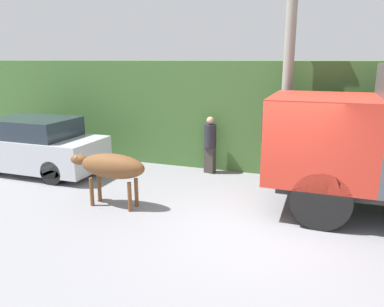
% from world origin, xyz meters
% --- Properties ---
extents(ground_plane, '(60.00, 60.00, 0.00)m').
position_xyz_m(ground_plane, '(0.00, 0.00, 0.00)').
color(ground_plane, gray).
extents(hillside_embankment, '(32.00, 6.81, 3.23)m').
position_xyz_m(hillside_embankment, '(0.00, 7.05, 1.62)').
color(hillside_embankment, '#426B33').
rests_on(hillside_embankment, ground_plane).
extents(brown_cow, '(1.90, 0.56, 1.23)m').
position_xyz_m(brown_cow, '(-3.51, 0.05, 0.93)').
color(brown_cow, brown).
rests_on(brown_cow, ground_plane).
extents(parked_suv, '(4.23, 1.78, 1.62)m').
position_xyz_m(parked_suv, '(-7.11, 1.59, 0.79)').
color(parked_suv, silver).
rests_on(parked_suv, ground_plane).
extents(pedestrian_on_hill, '(0.43, 0.43, 1.67)m').
position_xyz_m(pedestrian_on_hill, '(-2.18, 3.29, 0.91)').
color(pedestrian_on_hill, '#38332D').
rests_on(pedestrian_on_hill, ground_plane).
extents(utility_pole, '(0.90, 0.28, 5.81)m').
position_xyz_m(utility_pole, '(-0.08, 3.27, 3.00)').
color(utility_pole, gray).
rests_on(utility_pole, ground_plane).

